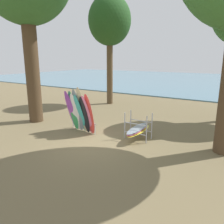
% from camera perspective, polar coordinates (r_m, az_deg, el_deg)
% --- Properties ---
extents(ground_plane, '(80.00, 80.00, 0.00)m').
position_cam_1_polar(ground_plane, '(10.05, -5.17, -7.90)').
color(ground_plane, brown).
extents(lake_water, '(80.00, 36.00, 0.10)m').
position_cam_1_polar(lake_water, '(38.74, 23.84, 7.24)').
color(lake_water, slate).
rests_on(lake_water, ground).
extents(tree_far_right_back, '(3.27, 3.27, 8.35)m').
position_cam_1_polar(tree_far_right_back, '(18.26, -0.62, 22.16)').
color(tree_far_right_back, brown).
rests_on(tree_far_right_back, ground).
extents(leaning_board_pile, '(1.90, 0.82, 2.35)m').
position_cam_1_polar(leaning_board_pile, '(11.22, -8.28, -0.10)').
color(leaning_board_pile, purple).
rests_on(leaning_board_pile, ground).
extents(board_storage_rack, '(1.15, 2.12, 1.25)m').
position_cam_1_polar(board_storage_rack, '(10.43, 6.70, -4.38)').
color(board_storage_rack, '#9EA0A5').
rests_on(board_storage_rack, ground).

